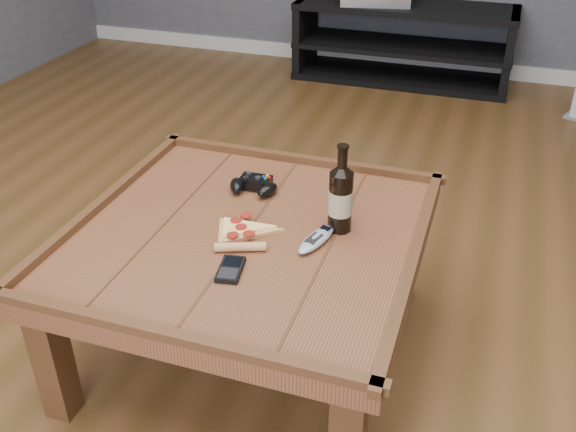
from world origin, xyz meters
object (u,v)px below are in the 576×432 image
(game_controller, at_px, (254,185))
(pizza_slice, at_px, (241,232))
(media_console, at_px, (403,44))
(smartphone, at_px, (231,269))
(beer_bottle, at_px, (341,197))
(coffee_table, at_px, (248,249))
(remote_control, at_px, (317,239))

(game_controller, xyz_separation_m, pizza_slice, (0.06, -0.26, -0.01))
(media_console, height_order, smartphone, media_console)
(beer_bottle, bearing_deg, coffee_table, -157.91)
(coffee_table, distance_m, game_controller, 0.26)
(beer_bottle, relative_size, remote_control, 1.47)
(coffee_table, height_order, smartphone, coffee_table)
(coffee_table, height_order, beer_bottle, beer_bottle)
(pizza_slice, xyz_separation_m, smartphone, (0.04, -0.17, -0.00))
(beer_bottle, bearing_deg, remote_control, -114.78)
(remote_control, bearing_deg, beer_bottle, 80.13)
(pizza_slice, bearing_deg, beer_bottle, 4.38)
(pizza_slice, bearing_deg, smartphone, -97.65)
(pizza_slice, height_order, remote_control, pizza_slice)
(coffee_table, distance_m, smartphone, 0.21)
(coffee_table, distance_m, remote_control, 0.22)
(media_console, height_order, remote_control, media_console)
(media_console, relative_size, beer_bottle, 5.19)
(remote_control, bearing_deg, pizza_slice, -157.06)
(coffee_table, xyz_separation_m, pizza_slice, (-0.01, -0.02, 0.07))
(remote_control, bearing_deg, smartphone, -115.90)
(coffee_table, bearing_deg, beer_bottle, 22.09)
(game_controller, height_order, pizza_slice, game_controller)
(pizza_slice, bearing_deg, remote_control, -12.74)
(media_console, xyz_separation_m, pizza_slice, (-0.01, -2.77, 0.21))
(beer_bottle, distance_m, remote_control, 0.14)
(beer_bottle, xyz_separation_m, game_controller, (-0.32, 0.13, -0.09))
(smartphone, bearing_deg, beer_bottle, 43.72)
(game_controller, xyz_separation_m, smartphone, (0.10, -0.43, -0.02))
(media_console, distance_m, smartphone, 2.95)
(coffee_table, height_order, game_controller, game_controller)
(coffee_table, xyz_separation_m, remote_control, (0.21, 0.01, 0.07))
(media_console, distance_m, game_controller, 2.53)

